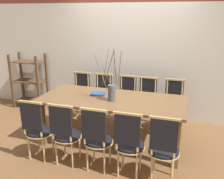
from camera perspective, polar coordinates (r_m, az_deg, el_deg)
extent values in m
plane|color=brown|center=(4.30, 0.00, -11.91)|extent=(16.00, 16.00, 0.00)
cube|color=silver|center=(5.10, 4.43, 6.40)|extent=(12.00, 0.06, 2.27)
cube|color=brown|center=(3.98, 0.00, -2.34)|extent=(2.32, 1.02, 0.04)
cube|color=brown|center=(4.22, -15.66, -7.57)|extent=(0.09, 0.09, 0.74)
cube|color=brown|center=(3.61, 14.49, -11.87)|extent=(0.09, 0.09, 0.74)
cube|color=brown|center=(4.86, -10.51, -3.83)|extent=(0.09, 0.09, 0.74)
cube|color=brown|center=(4.34, 15.16, -6.77)|extent=(0.09, 0.09, 0.74)
cylinder|color=black|center=(3.86, -16.18, -9.12)|extent=(0.38, 0.38, 0.04)
cylinder|color=tan|center=(3.87, -16.15, -9.43)|extent=(0.40, 0.40, 0.01)
cylinder|color=tan|center=(4.11, -16.44, -10.88)|extent=(0.03, 0.03, 0.41)
cylinder|color=tan|center=(3.99, -13.42, -11.55)|extent=(0.03, 0.03, 0.41)
cylinder|color=tan|center=(3.94, -18.45, -12.41)|extent=(0.03, 0.03, 0.41)
cylinder|color=tan|center=(3.81, -15.34, -13.18)|extent=(0.03, 0.03, 0.41)
cylinder|color=tan|center=(3.70, -19.62, -6.01)|extent=(0.03, 0.03, 0.50)
cylinder|color=tan|center=(3.56, -16.16, -6.64)|extent=(0.03, 0.03, 0.50)
cube|color=black|center=(3.61, -18.01, -5.99)|extent=(0.32, 0.02, 0.40)
cube|color=tan|center=(3.54, -18.28, -2.80)|extent=(0.36, 0.03, 0.03)
cylinder|color=black|center=(3.64, -10.16, -10.30)|extent=(0.38, 0.38, 0.04)
cylinder|color=tan|center=(3.66, -10.14, -10.62)|extent=(0.40, 0.40, 0.01)
cylinder|color=tan|center=(3.90, -10.79, -12.09)|extent=(0.03, 0.03, 0.41)
cylinder|color=tan|center=(3.80, -7.41, -12.75)|extent=(0.03, 0.03, 0.41)
cylinder|color=tan|center=(3.71, -12.61, -13.81)|extent=(0.03, 0.03, 0.41)
cylinder|color=tan|center=(3.61, -9.09, -14.58)|extent=(0.03, 0.03, 0.41)
cylinder|color=tan|center=(3.46, -13.59, -7.10)|extent=(0.03, 0.03, 0.50)
cylinder|color=tan|center=(3.34, -9.63, -7.77)|extent=(0.03, 0.03, 0.50)
cube|color=black|center=(3.39, -11.72, -7.07)|extent=(0.32, 0.02, 0.40)
cube|color=tan|center=(3.31, -11.90, -3.69)|extent=(0.36, 0.03, 0.03)
cylinder|color=black|center=(3.47, -3.09, -11.53)|extent=(0.38, 0.38, 0.04)
cylinder|color=tan|center=(3.48, -3.09, -11.86)|extent=(0.40, 0.40, 0.01)
cylinder|color=tan|center=(3.72, -4.19, -13.34)|extent=(0.03, 0.03, 0.41)
cylinder|color=tan|center=(3.65, -0.46, -13.97)|extent=(0.03, 0.03, 0.41)
cylinder|color=tan|center=(3.52, -5.71, -15.27)|extent=(0.03, 0.03, 0.41)
cylinder|color=tan|center=(3.45, -1.78, -16.00)|extent=(0.03, 0.03, 0.41)
cylinder|color=tan|center=(3.26, -6.39, -8.28)|extent=(0.03, 0.03, 0.50)
cylinder|color=tan|center=(3.17, -1.92, -8.95)|extent=(0.03, 0.03, 0.50)
cube|color=black|center=(3.20, -4.23, -8.25)|extent=(0.32, 0.02, 0.40)
cube|color=tan|center=(3.12, -4.28, -4.69)|extent=(0.36, 0.03, 0.03)
cylinder|color=black|center=(3.36, 4.10, -12.59)|extent=(0.38, 0.38, 0.04)
cylinder|color=tan|center=(3.37, 4.09, -12.94)|extent=(0.40, 0.40, 0.01)
cylinder|color=tan|center=(3.60, 2.52, -14.43)|extent=(0.03, 0.03, 0.41)
cylinder|color=tan|center=(3.56, 6.51, -14.98)|extent=(0.03, 0.03, 0.41)
cylinder|color=tan|center=(3.40, 1.40, -16.53)|extent=(0.03, 0.03, 0.41)
cylinder|color=tan|center=(3.35, 5.65, -17.16)|extent=(0.03, 0.03, 0.41)
cylinder|color=tan|center=(3.12, 1.10, -9.38)|extent=(0.03, 0.03, 0.50)
cylinder|color=tan|center=(3.07, 5.95, -10.00)|extent=(0.03, 0.03, 0.50)
cube|color=black|center=(3.08, 3.48, -9.31)|extent=(0.32, 0.02, 0.40)
cube|color=tan|center=(2.99, 3.58, -5.64)|extent=(0.36, 0.03, 0.03)
cylinder|color=black|center=(3.30, 11.73, -13.51)|extent=(0.38, 0.38, 0.04)
cylinder|color=tan|center=(3.31, 11.70, -13.86)|extent=(0.40, 0.40, 0.01)
cylinder|color=tan|center=(3.53, 9.67, -15.37)|extent=(0.03, 0.03, 0.41)
cylinder|color=tan|center=(3.52, 13.80, -15.81)|extent=(0.03, 0.03, 0.41)
cylinder|color=tan|center=(3.33, 9.03, -17.60)|extent=(0.03, 0.03, 0.41)
cylinder|color=tan|center=(3.31, 13.47, -18.08)|extent=(0.03, 0.03, 0.41)
cylinder|color=tan|center=(3.04, 9.18, -10.37)|extent=(0.03, 0.03, 0.50)
cylinder|color=tan|center=(3.02, 14.25, -10.89)|extent=(0.03, 0.03, 0.50)
cube|color=black|center=(3.01, 11.72, -10.26)|extent=(0.32, 0.02, 0.40)
cube|color=tan|center=(2.93, 11.99, -6.53)|extent=(0.36, 0.03, 0.03)
cylinder|color=black|center=(5.06, -7.46, -2.16)|extent=(0.38, 0.38, 0.04)
cylinder|color=tan|center=(5.06, -7.45, -2.41)|extent=(0.40, 0.40, 0.01)
cylinder|color=tan|center=(4.98, -6.66, -5.15)|extent=(0.03, 0.03, 0.41)
cylinder|color=tan|center=(5.08, -9.21, -4.80)|extent=(0.03, 0.03, 0.41)
cylinder|color=tan|center=(5.19, -5.55, -4.17)|extent=(0.03, 0.03, 0.41)
cylinder|color=tan|center=(5.29, -8.03, -3.86)|extent=(0.03, 0.03, 0.41)
cylinder|color=tan|center=(5.06, -5.45, 1.14)|extent=(0.03, 0.03, 0.50)
cylinder|color=tan|center=(5.17, -8.17, 1.38)|extent=(0.03, 0.03, 0.50)
cube|color=black|center=(5.11, -6.81, 1.55)|extent=(0.32, 0.02, 0.40)
cube|color=tan|center=(5.06, -6.92, 3.85)|extent=(0.36, 0.03, 0.03)
cylinder|color=black|center=(4.89, -2.48, -2.72)|extent=(0.38, 0.38, 0.04)
cylinder|color=tan|center=(4.90, -2.48, -2.98)|extent=(0.40, 0.40, 0.01)
cylinder|color=tan|center=(4.82, -1.56, -5.82)|extent=(0.03, 0.03, 0.41)
cylinder|color=tan|center=(4.90, -4.30, -5.47)|extent=(0.03, 0.03, 0.41)
cylinder|color=tan|center=(5.04, -0.64, -4.77)|extent=(0.03, 0.03, 0.41)
cylinder|color=tan|center=(5.11, -3.28, -4.45)|extent=(0.03, 0.03, 0.41)
cylinder|color=tan|center=(4.91, -0.42, 0.69)|extent=(0.03, 0.03, 0.50)
cylinder|color=tan|center=(4.99, -3.33, 0.95)|extent=(0.03, 0.03, 0.50)
cube|color=black|center=(4.95, -1.87, 1.12)|extent=(0.32, 0.02, 0.40)
cube|color=tan|center=(4.89, -1.91, 3.49)|extent=(0.36, 0.03, 0.03)
cylinder|color=black|center=(4.75, 3.11, -3.33)|extent=(0.38, 0.38, 0.04)
cylinder|color=tan|center=(4.76, 3.11, -3.59)|extent=(0.40, 0.40, 0.01)
cylinder|color=tan|center=(4.70, 4.16, -6.51)|extent=(0.03, 0.03, 0.41)
cylinder|color=tan|center=(4.75, 1.25, -6.17)|extent=(0.03, 0.03, 0.41)
cylinder|color=tan|center=(4.92, 4.83, -5.40)|extent=(0.03, 0.03, 0.41)
cylinder|color=tan|center=(4.97, 2.05, -5.08)|extent=(0.03, 0.03, 0.41)
cylinder|color=tan|center=(4.79, 5.19, 0.19)|extent=(0.03, 0.03, 0.50)
cylinder|color=tan|center=(4.85, 2.12, 0.46)|extent=(0.03, 0.03, 0.50)
cube|color=black|center=(4.81, 3.67, 0.63)|extent=(0.32, 0.02, 0.40)
cube|color=tan|center=(4.75, 3.70, 3.06)|extent=(0.36, 0.03, 0.03)
cylinder|color=black|center=(4.68, 7.76, -3.81)|extent=(0.38, 0.38, 0.04)
cylinder|color=tan|center=(4.69, 7.75, -4.08)|extent=(0.40, 0.40, 0.01)
cylinder|color=tan|center=(4.63, 8.89, -7.04)|extent=(0.03, 0.03, 0.41)
cylinder|color=tan|center=(4.67, 5.88, -6.71)|extent=(0.03, 0.03, 0.41)
cylinder|color=tan|center=(4.86, 9.35, -5.88)|extent=(0.03, 0.03, 0.41)
cylinder|color=tan|center=(4.89, 6.48, -5.58)|extent=(0.03, 0.03, 0.41)
cylinder|color=tan|center=(4.72, 9.82, -0.23)|extent=(0.03, 0.03, 0.50)
cylinder|color=tan|center=(4.76, 6.65, 0.05)|extent=(0.03, 0.03, 0.50)
cube|color=black|center=(4.74, 8.25, 0.22)|extent=(0.32, 0.02, 0.40)
cube|color=tan|center=(4.68, 8.35, 2.69)|extent=(0.36, 0.03, 0.03)
cylinder|color=black|center=(4.63, 13.65, -4.38)|extent=(0.38, 0.38, 0.04)
cylinder|color=tan|center=(4.64, 13.63, -4.65)|extent=(0.40, 0.40, 0.01)
cylinder|color=tan|center=(4.60, 14.88, -7.63)|extent=(0.03, 0.03, 0.41)
cylinder|color=tan|center=(4.61, 11.80, -7.33)|extent=(0.03, 0.03, 0.41)
cylinder|color=tan|center=(4.82, 15.04, -6.43)|extent=(0.03, 0.03, 0.41)
cylinder|color=tan|center=(4.84, 12.11, -6.15)|extent=(0.03, 0.03, 0.41)
cylinder|color=tan|center=(4.69, 15.65, -0.76)|extent=(0.03, 0.03, 0.50)
cylinder|color=tan|center=(4.70, 12.42, -0.47)|extent=(0.03, 0.03, 0.50)
cube|color=black|center=(4.69, 14.06, -0.30)|extent=(0.32, 0.02, 0.40)
cube|color=tan|center=(4.63, 14.24, 2.18)|extent=(0.36, 0.03, 0.03)
cylinder|color=#4C5156|center=(3.84, -0.06, -0.77)|extent=(0.12, 0.12, 0.25)
cylinder|color=brown|center=(3.76, 1.78, 4.99)|extent=(0.12, 0.23, 0.53)
cylinder|color=brown|center=(3.79, -1.49, 5.07)|extent=(0.05, 0.22, 0.53)
cylinder|color=brown|center=(3.73, 0.65, 5.12)|extent=(0.01, 0.10, 0.56)
cylinder|color=brown|center=(3.66, -2.61, 4.01)|extent=(0.30, 0.26, 0.46)
cylinder|color=brown|center=(3.70, -1.14, 2.96)|extent=(0.19, 0.10, 0.31)
cylinder|color=brown|center=(3.73, 0.85, 3.96)|extent=(0.03, 0.14, 0.42)
cylinder|color=brown|center=(3.82, -0.65, 4.99)|extent=(0.14, 0.13, 0.51)
cylinder|color=brown|center=(3.81, -0.69, 5.08)|extent=(0.12, 0.13, 0.52)
cube|color=maroon|center=(4.16, -3.17, -1.09)|extent=(0.21, 0.18, 0.01)
cube|color=#234C8C|center=(4.16, -3.19, -0.88)|extent=(0.25, 0.23, 0.02)
cube|color=#513823|center=(5.99, -21.98, 1.64)|extent=(0.04, 0.04, 1.22)
cube|color=#513823|center=(5.59, -16.55, 1.13)|extent=(0.04, 0.04, 1.22)
cube|color=#513823|center=(6.26, -19.94, 2.50)|extent=(0.04, 0.04, 1.22)
cube|color=#513823|center=(5.88, -14.63, 2.07)|extent=(0.04, 0.04, 1.22)
cube|color=#513823|center=(6.05, -17.93, -2.37)|extent=(0.68, 0.36, 0.02)
cube|color=#513823|center=(5.92, -18.34, 1.86)|extent=(0.68, 0.36, 0.02)
cube|color=#513823|center=(5.82, -18.75, 6.02)|extent=(0.68, 0.36, 0.02)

